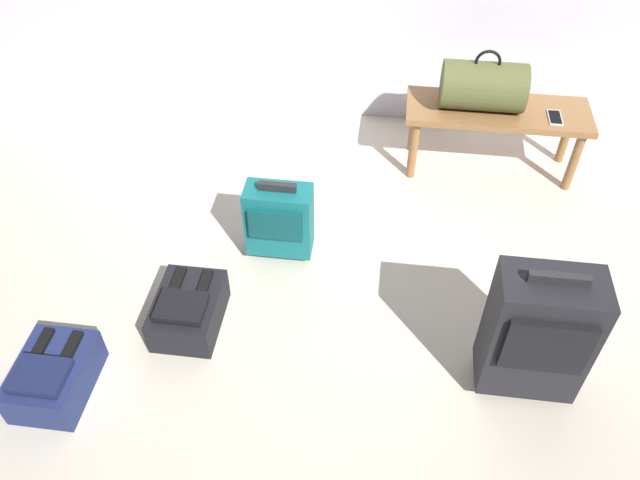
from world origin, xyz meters
The scene contains 8 objects.
ground_plane centered at (0.00, 0.00, 0.00)m, with size 6.60×6.60×0.00m, color beige.
bench centered at (0.64, 1.09, 0.34)m, with size 1.00×0.36×0.41m.
duffel_bag_olive centered at (0.53, 1.09, 0.54)m, with size 0.44×0.26×0.34m.
cell_phone centered at (0.93, 1.03, 0.41)m, with size 0.07×0.14×0.01m.
suitcase_upright_charcoal centered at (0.69, -0.39, 0.34)m, with size 0.39×0.25×0.67m.
suitcase_small_teal centered at (-0.43, 0.23, 0.24)m, with size 0.32×0.19×0.46m.
backpack_navy centered at (-1.22, -0.67, 0.09)m, with size 0.28×0.38×0.21m.
backpack_dark centered at (-0.77, -0.26, 0.09)m, with size 0.28×0.38×0.21m.
Camera 1 is at (0.05, -1.95, 2.28)m, focal length 35.05 mm.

